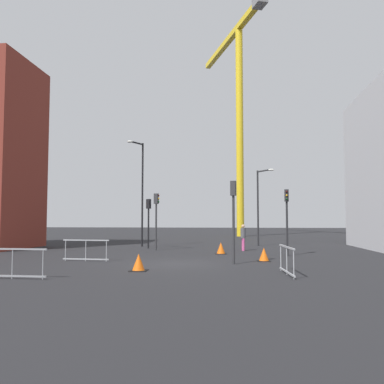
# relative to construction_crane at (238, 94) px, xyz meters

# --- Properties ---
(ground) EXTENTS (160.00, 160.00, 0.00)m
(ground) POSITION_rel_construction_crane_xyz_m (-3.18, -31.14, -17.85)
(ground) COLOR black
(construction_crane) EXTENTS (8.30, 19.77, 26.85)m
(construction_crane) POSITION_rel_construction_crane_xyz_m (0.00, 0.00, 0.00)
(construction_crane) COLOR yellow
(construction_crane) RESTS_ON ground
(streetlamp_tall) EXTENTS (0.95, 1.58, 8.05)m
(streetlamp_tall) POSITION_rel_construction_crane_xyz_m (-7.65, -19.78, -13.16)
(streetlamp_tall) COLOR black
(streetlamp_tall) RESTS_ON ground
(streetlamp_short) EXTENTS (1.24, 1.58, 5.98)m
(streetlamp_short) POSITION_rel_construction_crane_xyz_m (1.56, -18.12, -14.22)
(streetlamp_short) COLOR #232326
(streetlamp_short) RESTS_ON ground
(traffic_light_island) EXTENTS (0.30, 0.39, 3.93)m
(traffic_light_island) POSITION_rel_construction_crane_xyz_m (-0.46, -31.07, -15.21)
(traffic_light_island) COLOR #2D2D30
(traffic_light_island) RESTS_ON ground
(traffic_light_crosswalk) EXTENTS (0.39, 0.29, 3.86)m
(traffic_light_crosswalk) POSITION_rel_construction_crane_xyz_m (-5.75, -23.17, -15.25)
(traffic_light_crosswalk) COLOR #2D2D30
(traffic_light_crosswalk) RESTS_ON ground
(traffic_light_median) EXTENTS (0.26, 0.38, 3.84)m
(traffic_light_median) POSITION_rel_construction_crane_xyz_m (2.61, -26.36, -15.26)
(traffic_light_median) COLOR #232326
(traffic_light_median) RESTS_ON ground
(traffic_light_corner) EXTENTS (0.39, 0.34, 3.57)m
(traffic_light_corner) POSITION_rel_construction_crane_xyz_m (-6.66, -21.50, -15.43)
(traffic_light_corner) COLOR black
(traffic_light_corner) RESTS_ON ground
(pedestrian_walking) EXTENTS (0.34, 0.34, 1.75)m
(pedestrian_walking) POSITION_rel_construction_crane_xyz_m (0.13, -22.93, -16.83)
(pedestrian_walking) COLOR #D14C8C
(pedestrian_walking) RESTS_ON ground
(safety_barrier_mid_span) EXTENTS (2.57, 0.13, 1.08)m
(safety_barrier_mid_span) POSITION_rel_construction_crane_xyz_m (-8.27, -36.59, -17.29)
(safety_barrier_mid_span) COLOR gray
(safety_barrier_mid_span) RESTS_ON ground
(safety_barrier_rear) EXTENTS (0.28, 2.59, 1.08)m
(safety_barrier_rear) POSITION_rel_construction_crane_xyz_m (1.58, -34.43, -17.29)
(safety_barrier_rear) COLOR #9EA0A5
(safety_barrier_rear) RESTS_ON ground
(safety_barrier_left_run) EXTENTS (2.43, 0.20, 1.08)m
(safety_barrier_left_run) POSITION_rel_construction_crane_xyz_m (-7.89, -30.50, -17.29)
(safety_barrier_left_run) COLOR #9EA0A5
(safety_barrier_left_run) RESTS_ON ground
(traffic_cone_on_verge) EXTENTS (0.69, 0.69, 0.70)m
(traffic_cone_on_verge) POSITION_rel_construction_crane_xyz_m (-1.26, -25.58, -17.52)
(traffic_cone_on_verge) COLOR black
(traffic_cone_on_verge) RESTS_ON ground
(traffic_cone_by_barrier) EXTENTS (0.67, 0.67, 0.68)m
(traffic_cone_by_barrier) POSITION_rel_construction_crane_xyz_m (1.04, -29.58, -17.53)
(traffic_cone_by_barrier) COLOR black
(traffic_cone_by_barrier) RESTS_ON ground
(traffic_cone_orange) EXTENTS (0.69, 0.69, 0.70)m
(traffic_cone_orange) POSITION_rel_construction_crane_xyz_m (-4.32, -33.97, -17.52)
(traffic_cone_orange) COLOR black
(traffic_cone_orange) RESTS_ON ground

